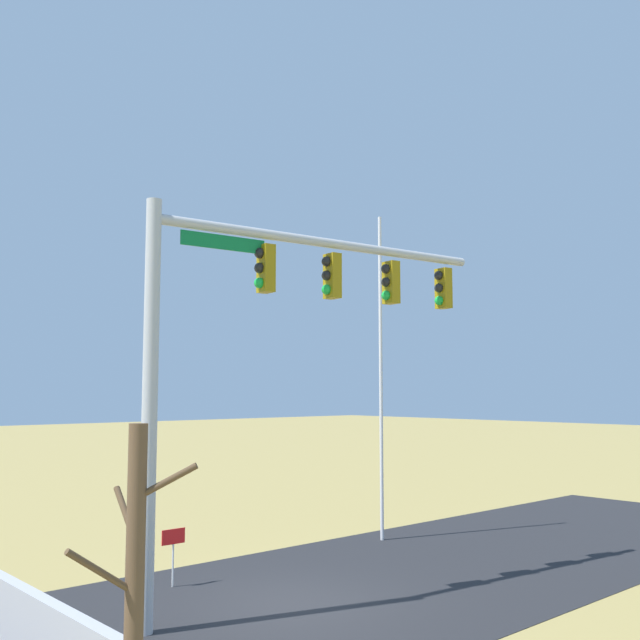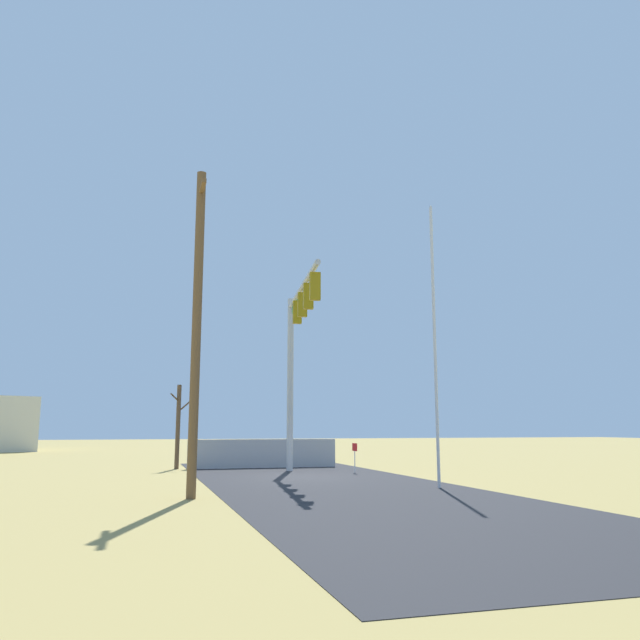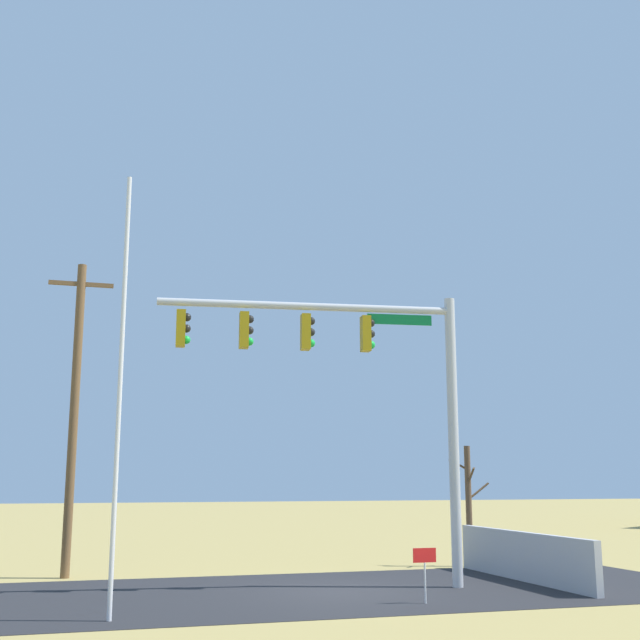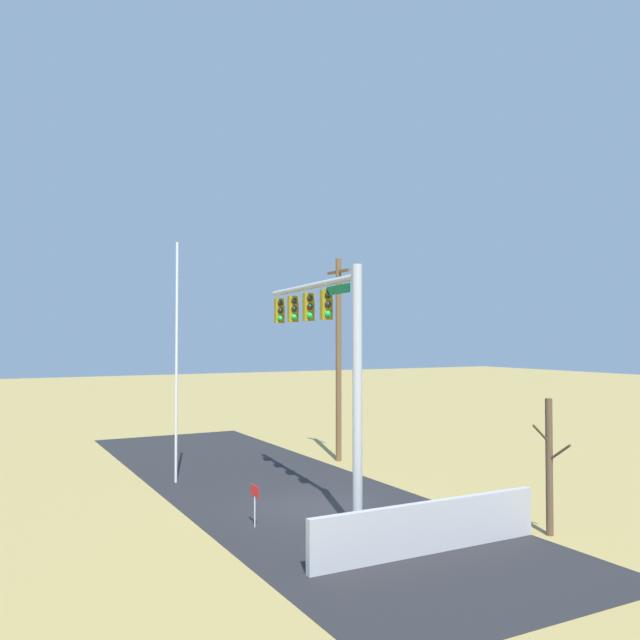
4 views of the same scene
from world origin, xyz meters
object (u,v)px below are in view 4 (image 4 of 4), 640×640
Objects in this scene: signal_mast at (325,337)px; utility_pole at (339,356)px; bare_tree at (549,465)px; open_sign at (255,496)px; flagpole at (176,362)px.

signal_mast is 8.75m from utility_pole.
utility_pole is (-7.33, 4.70, -0.82)m from signal_mast.
utility_pole is at bearing 178.49° from bare_tree.
bare_tree is 8.48m from open_sign.
flagpole reaches higher than open_sign.
utility_pole is 7.52× the size of open_sign.
utility_pole reaches higher than bare_tree.
signal_mast is 6.58× the size of open_sign.
flagpole is 2.41× the size of bare_tree.
signal_mast is at bearing -32.67° from utility_pole.
utility_pole is at bearing 147.33° from signal_mast.
utility_pole is 2.39× the size of bare_tree.
flagpole is at bearing -176.77° from open_sign.
bare_tree reaches higher than open_sign.
open_sign is (-4.64, -7.02, -1.07)m from bare_tree.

